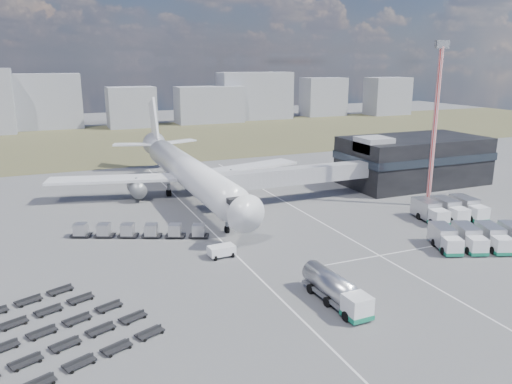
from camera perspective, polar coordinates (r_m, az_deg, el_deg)
name	(u,v)px	position (r m, az deg, el deg)	size (l,w,h in m)	color
ground	(249,253)	(69.56, -0.81, -6.93)	(420.00, 420.00, 0.00)	#565659
grass_strip	(125,140)	(173.57, -14.70, 5.72)	(420.00, 90.00, 0.01)	brown
lane_markings	(301,236)	(76.01, 5.19, -5.08)	(47.12, 110.00, 0.01)	silver
terminal	(413,159)	(112.45, 17.47, 3.57)	(30.40, 16.40, 11.00)	black
jet_bridge	(287,177)	(92.17, 3.55, 1.76)	(30.30, 3.80, 7.05)	#939399
airliner	(186,170)	(97.60, -8.01, 2.52)	(51.59, 64.53, 17.62)	white
skyline	(87,105)	(209.23, -18.80, 9.36)	(302.27, 21.76, 23.38)	gray
fuel_tanker	(336,290)	(55.74, 9.12, -10.99)	(2.97, 10.31, 3.30)	white
pushback_tug	(221,251)	(67.99, -3.97, -6.78)	(3.55, 2.00, 1.57)	white
catering_truck	(229,188)	(98.67, -3.13, 0.41)	(3.59, 6.07, 2.61)	white
service_trucks_near	(481,238)	(77.38, 24.36, -4.80)	(14.51, 11.15, 2.85)	white
service_trucks_far	(449,210)	(89.36, 21.22, -1.89)	(11.05, 8.92, 3.08)	white
uld_row	(139,230)	(76.94, -13.17, -4.29)	(19.62, 10.05, 1.88)	black
baggage_dollies	(24,340)	(53.41, -24.95, -15.09)	(24.74, 22.98, 0.65)	black
floodlight_mast	(435,126)	(94.08, 19.75, 7.10)	(2.71, 2.25, 29.12)	red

